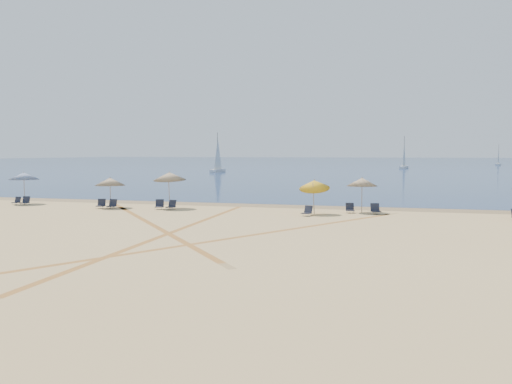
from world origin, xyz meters
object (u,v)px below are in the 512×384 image
(umbrella_3, at_px, (314,184))
(chair_7, at_px, (350,209))
(chair_5, at_px, (171,205))
(sailboat_1, at_px, (498,159))
(umbrella_2, at_px, (169,176))
(chair_3, at_px, (112,205))
(chair_4, at_px, (160,205))
(umbrella_4, at_px, (362,182))
(sailboat_0, at_px, (218,160))
(umbrella_1, at_px, (110,182))
(sailboat_2, at_px, (404,159))
(chair_2, at_px, (101,204))
(chair_8, at_px, (375,209))
(chair_0, at_px, (17,201))
(chair_6, at_px, (307,211))
(umbrella_0, at_px, (24,176))
(chair_1, at_px, (25,201))

(umbrella_3, height_order, chair_7, umbrella_3)
(chair_5, distance_m, sailboat_1, 157.26)
(umbrella_2, distance_m, chair_3, 4.54)
(umbrella_2, relative_size, chair_7, 3.63)
(chair_4, bearing_deg, umbrella_4, -13.39)
(chair_4, bearing_deg, sailboat_0, 86.07)
(umbrella_1, xyz_separation_m, chair_5, (4.74, 0.10, -1.60))
(sailboat_2, bearing_deg, umbrella_2, -88.66)
(umbrella_3, bearing_deg, chair_2, -178.37)
(chair_8, bearing_deg, umbrella_1, 164.26)
(umbrella_3, distance_m, chair_5, 10.26)
(chair_0, xyz_separation_m, chair_6, (22.88, -1.48, 0.02))
(sailboat_2, bearing_deg, umbrella_0, -95.04)
(chair_2, height_order, sailboat_2, sailboat_2)
(umbrella_4, distance_m, chair_7, 1.94)
(chair_5, bearing_deg, chair_4, -169.66)
(chair_3, xyz_separation_m, sailboat_1, (45.87, 152.28, 1.68))
(umbrella_2, xyz_separation_m, sailboat_2, (14.33, 106.51, 0.12))
(chair_0, distance_m, sailboat_1, 161.00)
(chair_4, bearing_deg, umbrella_0, 155.59)
(umbrella_0, height_order, chair_6, umbrella_0)
(chair_3, bearing_deg, chair_0, 169.62)
(sailboat_1, bearing_deg, umbrella_3, -86.46)
(umbrella_2, bearing_deg, chair_1, -176.92)
(chair_0, distance_m, chair_8, 26.95)
(chair_0, relative_size, sailboat_2, 0.07)
(chair_6, distance_m, sailboat_1, 156.19)
(umbrella_4, relative_size, chair_5, 3.45)
(chair_2, distance_m, sailboat_0, 72.90)
(umbrella_3, distance_m, umbrella_4, 3.42)
(umbrella_2, distance_m, chair_4, 2.16)
(chair_2, relative_size, chair_5, 1.13)
(chair_1, xyz_separation_m, chair_4, (11.18, -0.08, 0.02))
(umbrella_0, distance_m, umbrella_2, 12.29)
(chair_6, bearing_deg, chair_4, -168.74)
(umbrella_2, xyz_separation_m, chair_8, (14.35, 0.35, -1.99))
(chair_7, bearing_deg, chair_1, 170.06)
(chair_3, relative_size, sailboat_2, 0.09)
(chair_0, xyz_separation_m, chair_7, (25.27, 1.03, 0.03))
(sailboat_0, distance_m, sailboat_2, 51.35)
(chair_7, xyz_separation_m, sailboat_2, (1.64, 105.91, 2.13))
(chair_0, distance_m, sailboat_0, 70.68)
(chair_5, xyz_separation_m, chair_8, (13.93, 0.98, 0.01))
(umbrella_4, xyz_separation_m, chair_0, (-25.99, -1.46, -1.78))
(sailboat_0, bearing_deg, umbrella_3, -63.56)
(chair_3, bearing_deg, sailboat_1, 68.30)
(umbrella_4, relative_size, chair_7, 3.23)
(chair_0, relative_size, chair_1, 0.81)
(chair_2, height_order, chair_3, chair_2)
(umbrella_0, relative_size, chair_5, 3.64)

